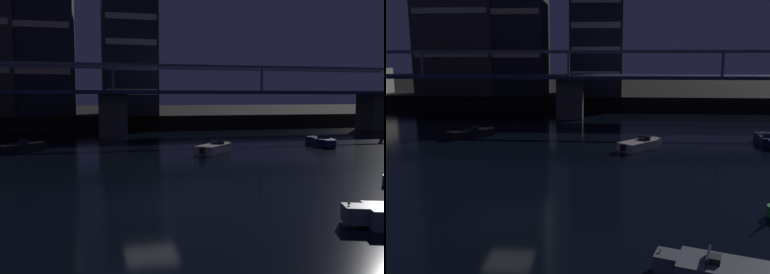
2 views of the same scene
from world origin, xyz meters
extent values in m
plane|color=black|center=(0.00, 0.00, 0.00)|extent=(400.00, 400.00, 0.00)
cube|color=black|center=(0.00, 85.42, 1.10)|extent=(240.00, 80.00, 2.20)
cube|color=#4C4944|center=(0.00, 37.42, 2.77)|extent=(3.60, 4.40, 5.55)
cube|color=#2D3856|center=(0.00, 37.42, 5.78)|extent=(85.91, 6.40, 0.45)
cube|color=slate|center=(0.00, 34.52, 9.20)|extent=(85.91, 0.36, 0.36)
cube|color=slate|center=(0.00, 40.32, 9.20)|extent=(85.91, 0.36, 0.36)
cube|color=slate|center=(-19.98, 34.52, 7.60)|extent=(0.30, 0.30, 3.20)
cube|color=slate|center=(0.00, 34.52, 7.60)|extent=(0.30, 0.30, 3.20)
cube|color=slate|center=(19.98, 34.52, 7.60)|extent=(0.30, 0.30, 3.20)
cube|color=beige|center=(-19.85, 44.75, 8.94)|extent=(12.04, 0.10, 0.90)
cube|color=beige|center=(-19.85, 44.75, 15.67)|extent=(12.04, 0.10, 0.90)
cube|color=beige|center=(-10.55, 45.13, 8.86)|extent=(9.90, 0.10, 0.90)
cube|color=beige|center=(-10.55, 45.13, 15.52)|extent=(9.90, 0.10, 0.90)
cube|color=#282833|center=(3.28, 50.92, 11.46)|extent=(8.22, 13.25, 18.51)
cube|color=beige|center=(3.28, 44.25, 5.90)|extent=(7.57, 0.10, 0.90)
cube|color=beige|center=(3.28, 44.25, 9.61)|extent=(7.57, 0.10, 0.90)
cube|color=beige|center=(3.28, 44.25, 13.31)|extent=(7.57, 0.10, 0.90)
cube|color=beige|center=(3.28, 44.25, 17.01)|extent=(7.57, 0.10, 0.90)
cube|color=gray|center=(7.62, -5.02, 0.45)|extent=(1.17, 1.23, 0.70)
cube|color=#283342|center=(9.09, -5.52, 0.98)|extent=(0.53, 1.31, 0.36)
cube|color=#262628|center=(9.32, -5.61, 0.92)|extent=(0.56, 0.66, 0.24)
sphere|color=beige|center=(7.38, -4.94, 0.88)|extent=(0.12, 0.12, 0.12)
cube|color=#19234C|center=(21.11, 20.87, 0.40)|extent=(2.29, 4.11, 0.80)
cube|color=#283342|center=(21.00, 20.03, 0.98)|extent=(1.35, 0.27, 0.36)
cube|color=#262628|center=(21.03, 20.28, 0.92)|extent=(0.61, 0.47, 0.24)
cube|color=black|center=(21.39, 23.01, 0.50)|extent=(0.40, 0.40, 0.60)
cube|color=beige|center=(8.12, 17.22, 0.40)|extent=(4.01, 4.07, 0.80)
cube|color=beige|center=(9.78, 18.95, 0.45)|extent=(1.34, 1.33, 0.70)
cube|color=#283342|center=(8.71, 17.83, 0.98)|extent=(1.04, 1.01, 0.36)
cube|color=#262628|center=(8.53, 17.65, 0.92)|extent=(0.68, 0.68, 0.24)
cube|color=black|center=(6.62, 15.67, 0.50)|extent=(0.51, 0.51, 0.60)
sphere|color=#33D84C|center=(9.96, 19.13, 0.88)|extent=(0.12, 0.12, 0.12)
cube|color=black|center=(-9.56, 21.81, 0.40)|extent=(4.16, 3.88, 0.80)
cube|color=black|center=(-7.71, 23.34, 0.45)|extent=(1.32, 1.34, 0.70)
cube|color=#283342|center=(-8.90, 22.35, 0.98)|extent=(0.94, 1.10, 0.36)
cube|color=#262628|center=(-9.10, 22.19, 0.92)|extent=(0.67, 0.69, 0.24)
cube|color=black|center=(-11.22, 20.43, 0.50)|extent=(0.51, 0.51, 0.60)
sphere|color=red|center=(-7.51, 23.50, 0.88)|extent=(0.12, 0.12, 0.12)
camera|label=1|loc=(-2.67, -19.77, 5.19)|focal=39.55mm
camera|label=2|loc=(5.19, -20.15, 8.34)|focal=38.28mm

